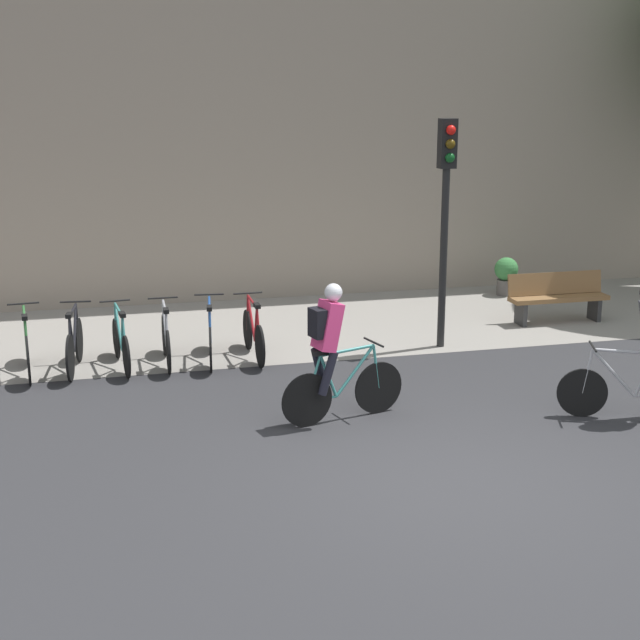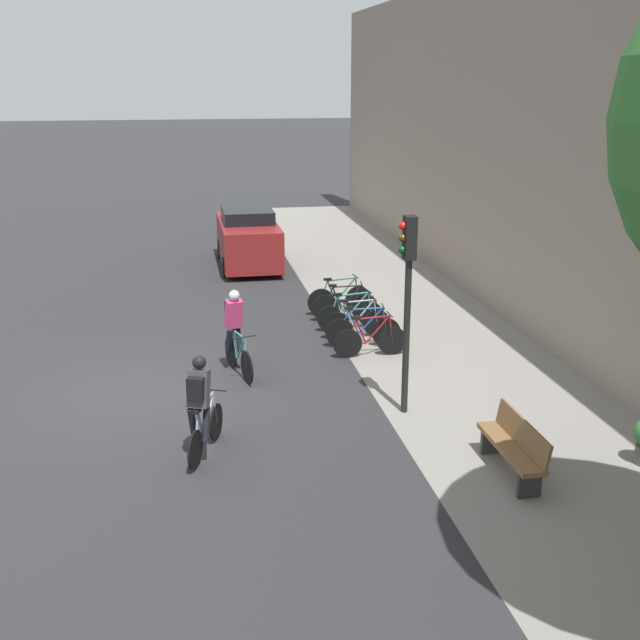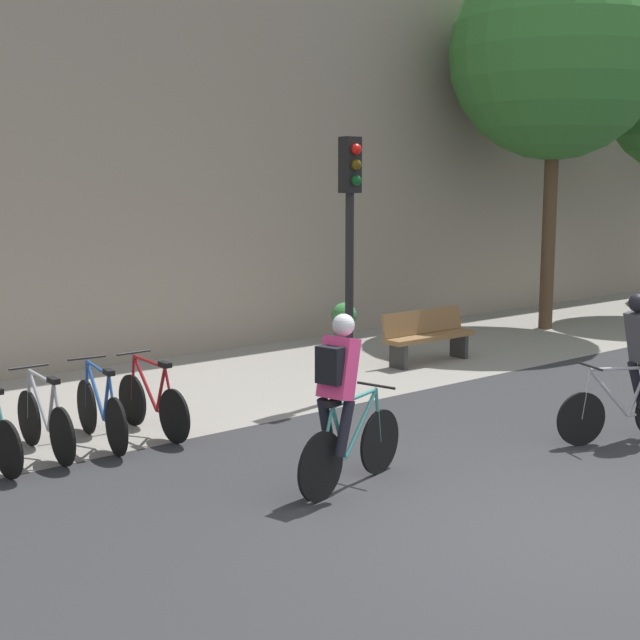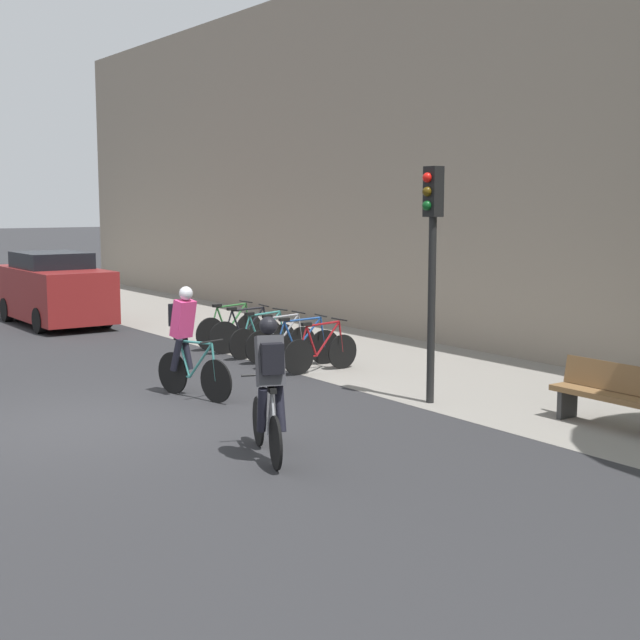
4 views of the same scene
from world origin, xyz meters
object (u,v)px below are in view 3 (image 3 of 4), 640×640
at_px(parked_bike_5, 152,403).
at_px(bench, 428,335).
at_px(parked_bike_3, 45,421).
at_px(traffic_light_pole, 350,219).
at_px(cyclist_pink, 342,398).
at_px(potted_plant, 344,321).
at_px(cyclist_grey, 636,362).
at_px(parked_bike_4, 101,411).

bearing_deg(parked_bike_5, bench, 9.02).
distance_m(parked_bike_3, traffic_light_pole, 4.91).
xyz_separation_m(cyclist_pink, potted_plant, (5.27, 6.12, -0.51)).
xyz_separation_m(cyclist_grey, potted_plant, (1.45, 6.96, -0.51)).
xyz_separation_m(parked_bike_3, parked_bike_4, (0.67, -0.00, 0.01)).
height_order(cyclist_grey, parked_bike_4, cyclist_grey).
height_order(parked_bike_4, potted_plant, parked_bike_4).
height_order(cyclist_pink, parked_bike_4, cyclist_pink).
xyz_separation_m(traffic_light_pole, potted_plant, (2.68, 3.25, -2.09)).
height_order(parked_bike_4, traffic_light_pole, traffic_light_pole).
height_order(cyclist_grey, bench, cyclist_grey).
relative_size(traffic_light_pole, bench, 2.00).
height_order(cyclist_grey, parked_bike_3, cyclist_grey).
height_order(parked_bike_4, bench, parked_bike_4).
height_order(parked_bike_3, parked_bike_5, same).
distance_m(cyclist_grey, bench, 4.94).
relative_size(parked_bike_3, bench, 0.89).
bearing_deg(parked_bike_4, bench, 8.08).
bearing_deg(traffic_light_pole, cyclist_pink, -132.05).
height_order(parked_bike_3, traffic_light_pole, traffic_light_pole).
distance_m(cyclist_pink, parked_bike_4, 3.24).
height_order(cyclist_pink, potted_plant, cyclist_pink).
bearing_deg(parked_bike_5, cyclist_grey, -41.59).
bearing_deg(cyclist_pink, potted_plant, 49.26).
bearing_deg(cyclist_grey, parked_bike_3, 145.94).
bearing_deg(bench, potted_plant, 88.43).
bearing_deg(parked_bike_4, cyclist_pink, -68.82).
bearing_deg(parked_bike_5, traffic_light_pole, -1.96).
relative_size(cyclist_grey, parked_bike_4, 1.03).
xyz_separation_m(parked_bike_4, bench, (6.36, 0.90, 0.07)).
height_order(cyclist_grey, parked_bike_5, cyclist_grey).
height_order(parked_bike_3, parked_bike_4, parked_bike_4).
bearing_deg(parked_bike_5, potted_plant, 28.65).
bearing_deg(traffic_light_pole, bench, 21.05).
xyz_separation_m(cyclist_grey, traffic_light_pole, (-1.23, 3.71, 1.58)).
bearing_deg(parked_bike_3, parked_bike_4, -0.06).
xyz_separation_m(traffic_light_pole, bench, (2.62, 1.01, -2.05)).
height_order(cyclist_pink, traffic_light_pole, traffic_light_pole).
bearing_deg(potted_plant, bench, -91.57).
relative_size(parked_bike_5, traffic_light_pole, 0.46).
height_order(cyclist_pink, cyclist_grey, cyclist_pink).
distance_m(cyclist_pink, parked_bike_5, 3.07).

